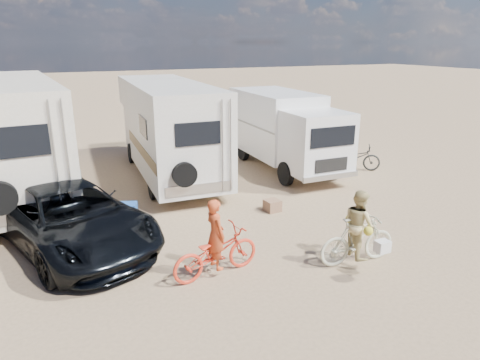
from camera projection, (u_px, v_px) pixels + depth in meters
name	position (u px, v px, depth m)	size (l,w,h in m)	color
ground	(262.00, 263.00, 9.65)	(140.00, 140.00, 0.00)	#A38461
rv_main	(168.00, 130.00, 15.51)	(2.36, 7.70, 3.37)	white
rv_left	(13.00, 139.00, 13.44)	(2.62, 8.34, 3.64)	beige
box_truck	(286.00, 132.00, 16.45)	(2.20, 6.10, 2.88)	white
dark_suv	(70.00, 216.00, 10.26)	(2.52, 5.46, 1.52)	black
bike_man	(216.00, 252.00, 9.02)	(0.69, 1.98, 1.04)	red
bike_woman	(357.00, 240.00, 9.51)	(0.52, 1.82, 1.10)	beige
rider_man	(216.00, 242.00, 8.94)	(0.55, 0.36, 1.52)	#C84821
rider_woman	(358.00, 231.00, 9.44)	(0.74, 0.58, 1.53)	tan
bike_parked	(355.00, 157.00, 16.56)	(0.66, 1.89, 0.99)	black
cooler	(126.00, 212.00, 11.92)	(0.60, 0.44, 0.48)	#214D99
crate	(272.00, 206.00, 12.58)	(0.42, 0.42, 0.33)	brown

